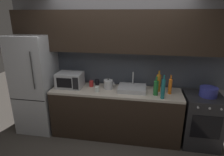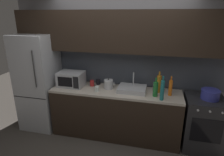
% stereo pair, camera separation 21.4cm
% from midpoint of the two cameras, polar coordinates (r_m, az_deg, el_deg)
% --- Properties ---
extents(back_wall, '(4.03, 0.44, 2.50)m').
position_cam_midpoint_polar(back_wall, '(3.50, 0.09, 8.09)').
color(back_wall, slate).
rests_on(back_wall, ground).
extents(counter_run, '(2.29, 0.60, 0.90)m').
position_cam_midpoint_polar(counter_run, '(3.59, -0.73, -10.30)').
color(counter_run, black).
rests_on(counter_run, ground).
extents(refrigerator, '(0.68, 0.69, 1.84)m').
position_cam_midpoint_polar(refrigerator, '(3.95, -23.11, -1.64)').
color(refrigerator, '#ADAFB5').
rests_on(refrigerator, ground).
extents(oven_range, '(0.60, 0.62, 0.90)m').
position_cam_midpoint_polar(oven_range, '(3.66, 23.32, -11.40)').
color(oven_range, '#232326').
rests_on(oven_range, ground).
extents(microwave, '(0.46, 0.35, 0.27)m').
position_cam_midpoint_polar(microwave, '(3.61, -14.05, -0.58)').
color(microwave, '#A8AAAF').
rests_on(microwave, counter_run).
extents(sink_basin, '(0.48, 0.38, 0.30)m').
position_cam_midpoint_polar(sink_basin, '(3.38, 4.20, -3.11)').
color(sink_basin, '#ADAFB5').
rests_on(sink_basin, counter_run).
extents(kettle, '(0.19, 0.16, 0.19)m').
position_cam_midpoint_polar(kettle, '(3.44, -2.89, -1.87)').
color(kettle, '#B7BABF').
rests_on(kettle, counter_run).
extents(wine_bottle_green, '(0.08, 0.08, 0.31)m').
position_cam_midpoint_polar(wine_bottle_green, '(3.21, 11.08, -2.89)').
color(wine_bottle_green, '#1E6B2D').
rests_on(wine_bottle_green, counter_run).
extents(wine_bottle_amber, '(0.08, 0.08, 0.37)m').
position_cam_midpoint_polar(wine_bottle_amber, '(3.37, 11.89, -1.42)').
color(wine_bottle_amber, '#B27019').
rests_on(wine_bottle_amber, counter_run).
extents(wine_bottle_orange, '(0.06, 0.06, 0.33)m').
position_cam_midpoint_polar(wine_bottle_orange, '(3.32, 15.15, -2.40)').
color(wine_bottle_orange, orange).
rests_on(wine_bottle_orange, counter_run).
extents(wine_bottle_teal, '(0.06, 0.06, 0.39)m').
position_cam_midpoint_polar(wine_bottle_teal, '(3.09, 13.05, -3.16)').
color(wine_bottle_teal, '#19666B').
rests_on(wine_bottle_teal, counter_run).
extents(mug_clear, '(0.07, 0.07, 0.09)m').
position_cam_midpoint_polar(mug_clear, '(3.34, -6.28, -3.36)').
color(mug_clear, silver).
rests_on(mug_clear, counter_run).
extents(mug_red, '(0.08, 0.08, 0.11)m').
position_cam_midpoint_polar(mug_red, '(3.58, -7.89, -1.70)').
color(mug_red, '#A82323').
rests_on(mug_red, counter_run).
extents(mug_dark, '(0.08, 0.08, 0.10)m').
position_cam_midpoint_polar(mug_dark, '(3.66, -6.12, -1.24)').
color(mug_dark, black).
rests_on(mug_dark, counter_run).
extents(cooking_pot, '(0.28, 0.28, 0.15)m').
position_cam_midpoint_polar(cooking_pot, '(3.46, 25.19, -3.75)').
color(cooking_pot, '#333899').
rests_on(cooking_pot, oven_range).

